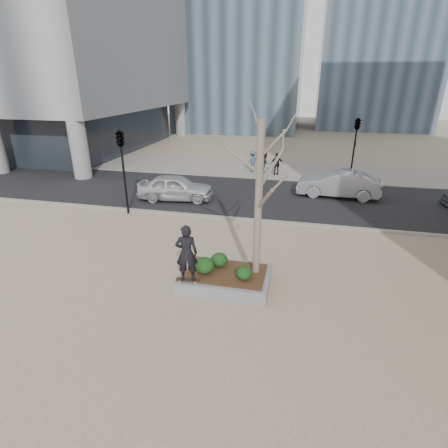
% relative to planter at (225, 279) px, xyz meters
% --- Properties ---
extents(ground, '(120.00, 120.00, 0.00)m').
position_rel_planter_xyz_m(ground, '(-1.00, 0.00, -0.23)').
color(ground, tan).
rests_on(ground, ground).
extents(street, '(60.00, 8.00, 0.02)m').
position_rel_planter_xyz_m(street, '(-1.00, 10.00, -0.21)').
color(street, black).
rests_on(street, ground).
extents(far_sidewalk, '(60.00, 6.00, 0.02)m').
position_rel_planter_xyz_m(far_sidewalk, '(-1.00, 17.00, -0.21)').
color(far_sidewalk, gray).
rests_on(far_sidewalk, ground).
extents(planter, '(3.00, 2.00, 0.45)m').
position_rel_planter_xyz_m(planter, '(0.00, 0.00, 0.00)').
color(planter, gray).
rests_on(planter, ground).
extents(planter_mulch, '(2.70, 1.70, 0.04)m').
position_rel_planter_xyz_m(planter_mulch, '(0.00, 0.00, 0.25)').
color(planter_mulch, '#382314').
rests_on(planter_mulch, planter).
extents(sycamore_tree, '(2.80, 2.80, 6.60)m').
position_rel_planter_xyz_m(sycamore_tree, '(1.00, 0.30, 3.56)').
color(sycamore_tree, gray).
rests_on(sycamore_tree, planter_mulch).
extents(shrub_left, '(0.65, 0.65, 0.55)m').
position_rel_planter_xyz_m(shrub_left, '(-0.67, -0.21, 0.54)').
color(shrub_left, '#173D13').
rests_on(shrub_left, planter_mulch).
extents(shrub_middle, '(0.59, 0.59, 0.50)m').
position_rel_planter_xyz_m(shrub_middle, '(-0.29, 0.34, 0.52)').
color(shrub_middle, '#123916').
rests_on(shrub_middle, planter_mulch).
extents(shrub_right, '(0.52, 0.52, 0.44)m').
position_rel_planter_xyz_m(shrub_right, '(0.70, -0.30, 0.49)').
color(shrub_right, '#123913').
rests_on(shrub_right, planter_mulch).
extents(skateboard, '(0.79, 0.27, 0.08)m').
position_rel_planter_xyz_m(skateboard, '(-1.07, -0.80, 0.26)').
color(skateboard, black).
rests_on(skateboard, planter).
extents(skateboarder, '(0.79, 0.63, 1.91)m').
position_rel_planter_xyz_m(skateboarder, '(-1.07, -0.80, 1.26)').
color(skateboarder, black).
rests_on(skateboarder, skateboard).
extents(police_car, '(4.51, 2.29, 1.47)m').
position_rel_planter_xyz_m(police_car, '(-4.82, 8.29, 0.53)').
color(police_car, silver).
rests_on(police_car, street).
extents(car_silver, '(4.85, 1.93, 1.57)m').
position_rel_planter_xyz_m(car_silver, '(4.41, 11.00, 0.58)').
color(car_silver, '#A5A7AD').
rests_on(car_silver, street).
extents(pedestrian_a, '(0.65, 0.80, 1.53)m').
position_rel_planter_xyz_m(pedestrian_a, '(-0.49, 15.78, 0.57)').
color(pedestrian_a, black).
rests_on(pedestrian_a, far_sidewalk).
extents(pedestrian_b, '(1.15, 1.15, 1.60)m').
position_rel_planter_xyz_m(pedestrian_b, '(-1.46, 15.96, 0.60)').
color(pedestrian_b, '#414F75').
rests_on(pedestrian_b, far_sidewalk).
extents(pedestrian_c, '(1.02, 0.68, 1.61)m').
position_rel_planter_xyz_m(pedestrian_c, '(0.41, 15.41, 0.60)').
color(pedestrian_c, black).
rests_on(pedestrian_c, far_sidewalk).
extents(traffic_light_near, '(0.60, 2.48, 4.50)m').
position_rel_planter_xyz_m(traffic_light_near, '(-6.50, 5.60, 2.02)').
color(traffic_light_near, black).
rests_on(traffic_light_near, ground).
extents(traffic_light_far, '(0.60, 2.48, 4.50)m').
position_rel_planter_xyz_m(traffic_light_far, '(5.50, 14.60, 2.02)').
color(traffic_light_far, black).
rests_on(traffic_light_far, ground).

